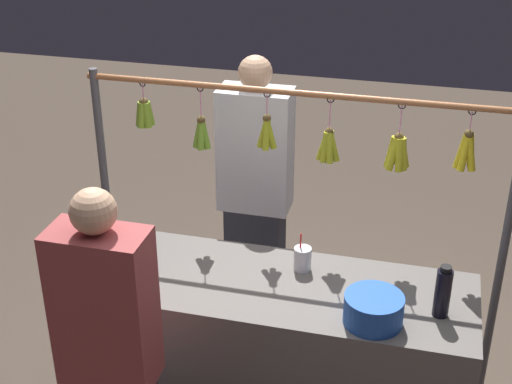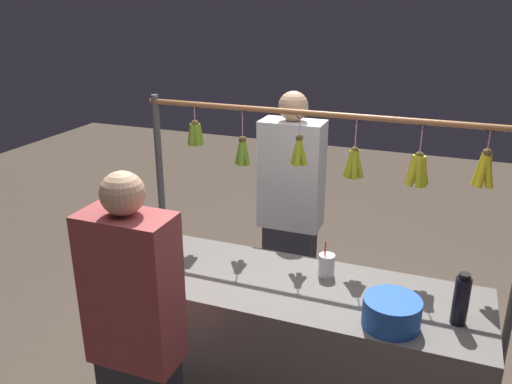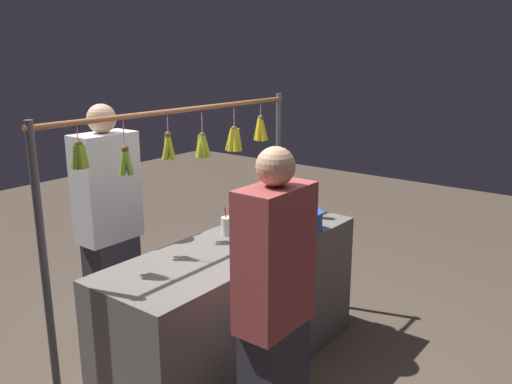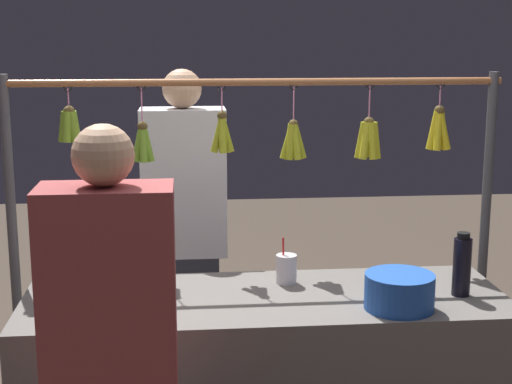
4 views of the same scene
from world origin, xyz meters
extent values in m
cube|color=#66605B|center=(0.00, 0.00, 0.45)|extent=(1.94, 0.67, 0.91)
cylinder|color=#4C4C51|center=(-1.07, -0.43, 0.89)|extent=(0.04, 0.04, 1.77)
cylinder|color=#4C4C51|center=(1.07, -0.43, 0.89)|extent=(0.04, 0.04, 1.77)
cylinder|color=#9E6038|center=(0.00, -0.43, 1.73)|extent=(2.20, 0.03, 0.03)
torus|color=black|center=(-0.83, -0.43, 1.71)|extent=(0.04, 0.01, 0.04)
cylinder|color=pink|center=(-0.83, -0.43, 1.66)|extent=(0.01, 0.01, 0.11)
sphere|color=brown|center=(-0.83, -0.43, 1.60)|extent=(0.05, 0.05, 0.05)
cylinder|color=yellow|center=(-0.81, -0.43, 1.51)|extent=(0.07, 0.04, 0.18)
cylinder|color=yellow|center=(-0.82, -0.41, 1.51)|extent=(0.05, 0.08, 0.18)
cylinder|color=yellow|center=(-0.85, -0.42, 1.51)|extent=(0.07, 0.06, 0.18)
cylinder|color=yellow|center=(-0.85, -0.44, 1.51)|extent=(0.06, 0.05, 0.18)
cylinder|color=yellow|center=(-0.82, -0.45, 1.51)|extent=(0.05, 0.07, 0.18)
torus|color=black|center=(-0.51, -0.43, 1.71)|extent=(0.04, 0.01, 0.04)
cylinder|color=pink|center=(-0.51, -0.43, 1.63)|extent=(0.01, 0.01, 0.16)
sphere|color=brown|center=(-0.51, -0.43, 1.55)|extent=(0.05, 0.05, 0.05)
cylinder|color=gold|center=(-0.48, -0.43, 1.47)|extent=(0.06, 0.04, 0.17)
cylinder|color=gold|center=(-0.49, -0.41, 1.47)|extent=(0.06, 0.07, 0.17)
cylinder|color=gold|center=(-0.52, -0.40, 1.47)|extent=(0.04, 0.06, 0.17)
cylinder|color=gold|center=(-0.54, -0.42, 1.47)|extent=(0.05, 0.05, 0.17)
cylinder|color=gold|center=(-0.54, -0.44, 1.47)|extent=(0.07, 0.05, 0.17)
cylinder|color=gold|center=(-0.51, -0.46, 1.47)|extent=(0.04, 0.08, 0.17)
cylinder|color=gold|center=(-0.49, -0.46, 1.47)|extent=(0.06, 0.07, 0.17)
torus|color=black|center=(-0.17, -0.43, 1.71)|extent=(0.04, 0.01, 0.04)
cylinder|color=pink|center=(-0.17, -0.43, 1.63)|extent=(0.01, 0.01, 0.17)
sphere|color=brown|center=(-0.17, -0.43, 1.55)|extent=(0.04, 0.04, 0.04)
cylinder|color=#AFB825|center=(-0.14, -0.43, 1.47)|extent=(0.07, 0.03, 0.16)
cylinder|color=#AFB825|center=(-0.15, -0.41, 1.47)|extent=(0.04, 0.05, 0.16)
cylinder|color=#AFB825|center=(-0.18, -0.41, 1.47)|extent=(0.05, 0.07, 0.16)
cylinder|color=#AFB825|center=(-0.19, -0.43, 1.47)|extent=(0.07, 0.03, 0.16)
cylinder|color=#AFB825|center=(-0.18, -0.45, 1.47)|extent=(0.04, 0.05, 0.16)
cylinder|color=#AFB825|center=(-0.15, -0.45, 1.47)|extent=(0.05, 0.05, 0.16)
torus|color=black|center=(0.15, -0.43, 1.71)|extent=(0.04, 0.01, 0.04)
cylinder|color=pink|center=(0.15, -0.43, 1.65)|extent=(0.01, 0.01, 0.12)
sphere|color=brown|center=(0.15, -0.43, 1.59)|extent=(0.04, 0.04, 0.04)
cylinder|color=#AAB625|center=(0.16, -0.43, 1.51)|extent=(0.07, 0.04, 0.17)
cylinder|color=#AAB625|center=(0.15, -0.41, 1.51)|extent=(0.04, 0.07, 0.17)
cylinder|color=#AAB625|center=(0.13, -0.43, 1.51)|extent=(0.07, 0.03, 0.17)
cylinder|color=#AAB625|center=(0.15, -0.45, 1.51)|extent=(0.03, 0.05, 0.17)
torus|color=black|center=(0.49, -0.43, 1.71)|extent=(0.04, 0.01, 0.04)
cylinder|color=pink|center=(0.49, -0.43, 1.63)|extent=(0.01, 0.01, 0.17)
sphere|color=brown|center=(0.49, -0.43, 1.55)|extent=(0.04, 0.04, 0.04)
cylinder|color=#70A32C|center=(0.51, -0.43, 1.47)|extent=(0.07, 0.04, 0.16)
cylinder|color=#70A32C|center=(0.49, -0.41, 1.47)|extent=(0.04, 0.07, 0.16)
cylinder|color=#70A32C|center=(0.48, -0.43, 1.47)|extent=(0.06, 0.04, 0.16)
cylinder|color=#70A32C|center=(0.49, -0.45, 1.47)|extent=(0.03, 0.06, 0.16)
torus|color=black|center=(0.80, -0.43, 1.71)|extent=(0.04, 0.01, 0.04)
cylinder|color=pink|center=(0.80, -0.43, 1.66)|extent=(0.01, 0.01, 0.10)
sphere|color=brown|center=(0.80, -0.43, 1.61)|extent=(0.05, 0.05, 0.05)
cylinder|color=#7CA72A|center=(0.83, -0.43, 1.55)|extent=(0.06, 0.04, 0.14)
cylinder|color=#7CA72A|center=(0.81, -0.41, 1.55)|extent=(0.05, 0.06, 0.14)
cylinder|color=#7CA72A|center=(0.78, -0.42, 1.55)|extent=(0.05, 0.05, 0.14)
cylinder|color=#7CA72A|center=(0.78, -0.45, 1.55)|extent=(0.05, 0.05, 0.14)
cylinder|color=#7CA72A|center=(0.81, -0.45, 1.55)|extent=(0.05, 0.07, 0.14)
cylinder|color=black|center=(-0.79, 0.06, 1.02)|extent=(0.07, 0.07, 0.23)
cylinder|color=black|center=(-0.79, 0.06, 1.15)|extent=(0.05, 0.05, 0.02)
cylinder|color=blue|center=(-0.49, 0.19, 0.97)|extent=(0.27, 0.27, 0.14)
cylinder|color=silver|center=(-0.11, -0.16, 0.97)|extent=(0.09, 0.09, 0.12)
cylinder|color=red|center=(-0.09, -0.16, 1.00)|extent=(0.01, 0.03, 0.20)
cube|color=#2D2D38|center=(0.32, -0.87, 0.42)|extent=(0.34, 0.23, 0.84)
cube|color=silver|center=(0.32, -0.87, 1.21)|extent=(0.42, 0.23, 0.74)
sphere|color=tan|center=(0.32, -0.87, 1.68)|extent=(0.19, 0.19, 0.19)
cube|color=#993F3F|center=(0.55, 0.70, 1.15)|extent=(0.40, 0.22, 0.70)
sphere|color=tan|center=(0.55, 0.70, 1.60)|extent=(0.18, 0.18, 0.18)
camera|label=1|loc=(-0.65, 2.88, 2.90)|focal=51.13mm
camera|label=2|loc=(-0.64, 2.32, 2.33)|focal=36.55mm
camera|label=3|loc=(2.47, 2.06, 2.10)|focal=37.43mm
camera|label=4|loc=(0.32, 2.93, 1.94)|focal=54.17mm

